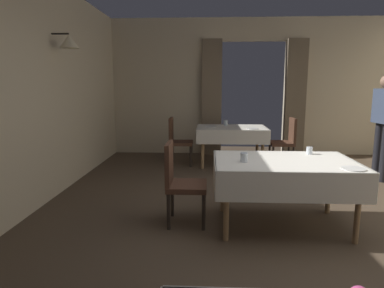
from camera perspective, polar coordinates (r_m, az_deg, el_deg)
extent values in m
plane|color=#4C3D2D|center=(3.93, 17.58, -13.81)|extent=(10.08, 10.08, 0.00)
cylinder|color=black|center=(5.15, -21.52, 17.05)|extent=(0.24, 0.02, 0.02)
cone|color=beige|center=(5.09, -20.16, 16.09)|extent=(0.26, 0.26, 0.18)
cube|color=beige|center=(7.73, -4.41, 9.56)|extent=(2.50, 0.12, 3.00)
cube|color=beige|center=(8.21, 24.06, 8.76)|extent=(2.50, 0.12, 3.00)
cube|color=beige|center=(7.83, 10.58, 18.61)|extent=(1.40, 0.12, 0.50)
cube|color=#70604C|center=(7.54, 3.34, 7.80)|extent=(0.44, 0.14, 2.54)
cube|color=#70604C|center=(7.77, 17.15, 7.45)|extent=(0.44, 0.14, 2.54)
cylinder|color=olive|center=(3.42, 5.85, -10.59)|extent=(0.06, 0.06, 0.71)
cylinder|color=olive|center=(3.72, 26.39, -9.91)|extent=(0.06, 0.06, 0.71)
cylinder|color=olive|center=(4.19, 5.28, -6.71)|extent=(0.06, 0.06, 0.71)
cylinder|color=olive|center=(4.43, 22.27, -6.48)|extent=(0.06, 0.06, 0.71)
cube|color=olive|center=(3.79, 15.42, -3.03)|extent=(1.45, 0.97, 0.03)
cube|color=silver|center=(3.78, 15.43, -2.74)|extent=(1.51, 1.03, 0.01)
cube|color=silver|center=(3.34, 17.21, -7.12)|extent=(1.51, 0.02, 0.30)
cube|color=silver|center=(4.31, 13.88, -3.14)|extent=(1.51, 0.02, 0.30)
cube|color=silver|center=(3.73, 3.90, -4.90)|extent=(0.02, 1.03, 0.30)
cube|color=silver|center=(4.05, 25.84, -4.70)|extent=(0.02, 1.03, 0.30)
cylinder|color=olive|center=(6.27, 1.78, -1.05)|extent=(0.06, 0.06, 0.71)
cylinder|color=olive|center=(6.35, 11.91, -1.12)|extent=(0.06, 0.06, 0.71)
cylinder|color=olive|center=(6.96, 1.89, 0.06)|extent=(0.06, 0.06, 0.71)
cylinder|color=olive|center=(7.03, 11.02, -0.02)|extent=(0.06, 0.06, 0.71)
cube|color=olive|center=(6.57, 6.73, 2.67)|extent=(1.28, 0.86, 0.03)
cube|color=silver|center=(6.57, 6.74, 2.84)|extent=(1.34, 0.92, 0.01)
cube|color=silver|center=(6.13, 7.00, 1.14)|extent=(1.34, 0.02, 0.26)
cube|color=silver|center=(7.04, 6.47, 2.29)|extent=(1.34, 0.02, 0.26)
cube|color=silver|center=(6.57, 0.90, 1.81)|extent=(0.02, 0.92, 0.26)
cube|color=silver|center=(6.66, 12.46, 1.68)|extent=(0.02, 0.92, 0.26)
cylinder|color=black|center=(4.04, 2.06, -9.46)|extent=(0.04, 0.04, 0.42)
cylinder|color=black|center=(3.68, 1.97, -11.43)|extent=(0.04, 0.04, 0.42)
cylinder|color=black|center=(4.06, -3.38, -9.36)|extent=(0.04, 0.04, 0.42)
cylinder|color=black|center=(3.71, -4.02, -11.30)|extent=(0.04, 0.04, 0.42)
cube|color=#513323|center=(3.80, -0.85, -7.17)|extent=(0.44, 0.44, 0.06)
cube|color=#513323|center=(3.75, -3.92, -3.38)|extent=(0.05, 0.42, 0.48)
cylinder|color=black|center=(6.80, -0.08, -1.42)|extent=(0.04, 0.04, 0.42)
cylinder|color=black|center=(6.42, -0.26, -2.09)|extent=(0.04, 0.04, 0.42)
cylinder|color=black|center=(6.82, -3.27, -1.39)|extent=(0.04, 0.04, 0.42)
cylinder|color=black|center=(6.45, -3.63, -2.05)|extent=(0.04, 0.04, 0.42)
cube|color=#513323|center=(6.58, -1.82, 0.19)|extent=(0.44, 0.44, 0.06)
cube|color=#513323|center=(6.56, -3.58, 2.40)|extent=(0.05, 0.42, 0.48)
cylinder|color=black|center=(6.58, 13.61, -2.09)|extent=(0.04, 0.04, 0.42)
cylinder|color=black|center=(6.94, 13.04, -1.44)|extent=(0.04, 0.04, 0.42)
cylinder|color=black|center=(6.66, 16.83, -2.09)|extent=(0.04, 0.04, 0.42)
cylinder|color=black|center=(7.02, 16.09, -1.45)|extent=(0.04, 0.04, 0.42)
cube|color=#513323|center=(6.76, 14.98, 0.11)|extent=(0.44, 0.44, 0.06)
cube|color=#513323|center=(6.77, 16.73, 2.22)|extent=(0.05, 0.42, 0.48)
cylinder|color=white|center=(3.61, 25.77, -3.82)|extent=(0.23, 0.23, 0.01)
cylinder|color=silver|center=(3.59, 8.82, -2.28)|extent=(0.08, 0.08, 0.10)
cylinder|color=silver|center=(4.19, 19.34, -1.06)|extent=(0.07, 0.07, 0.09)
cylinder|color=white|center=(6.32, 10.27, 2.57)|extent=(0.22, 0.22, 0.01)
cylinder|color=white|center=(6.53, 3.16, 2.95)|extent=(0.23, 0.23, 0.01)
cylinder|color=silver|center=(6.82, 5.76, 3.60)|extent=(0.08, 0.08, 0.10)
cylinder|color=black|center=(6.36, 28.97, -1.04)|extent=(0.12, 0.12, 0.95)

